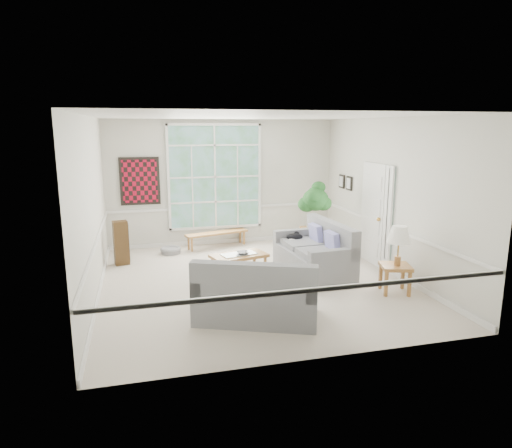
{
  "coord_description": "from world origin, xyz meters",
  "views": [
    {
      "loc": [
        -1.98,
        -7.84,
        2.82
      ],
      "look_at": [
        0.1,
        0.2,
        1.05
      ],
      "focal_mm": 32.0,
      "sensor_mm": 36.0,
      "label": 1
    }
  ],
  "objects_px": {
    "loveseat_right": "(313,248)",
    "loveseat_front": "(257,288)",
    "coffee_table": "(239,264)",
    "side_table": "(395,279)",
    "end_table": "(315,240)"
  },
  "relations": [
    {
      "from": "loveseat_front",
      "to": "end_table",
      "type": "bearing_deg",
      "value": 77.69
    },
    {
      "from": "coffee_table",
      "to": "loveseat_right",
      "type": "bearing_deg",
      "value": -27.98
    },
    {
      "from": "loveseat_right",
      "to": "loveseat_front",
      "type": "bearing_deg",
      "value": -135.49
    },
    {
      "from": "loveseat_front",
      "to": "end_table",
      "type": "relative_size",
      "value": 3.1
    },
    {
      "from": "end_table",
      "to": "side_table",
      "type": "xyz_separation_m",
      "value": [
        0.38,
        -2.75,
        -0.04
      ]
    },
    {
      "from": "loveseat_front",
      "to": "coffee_table",
      "type": "bearing_deg",
      "value": 106.91
    },
    {
      "from": "loveseat_right",
      "to": "loveseat_front",
      "type": "relative_size",
      "value": 1.05
    },
    {
      "from": "end_table",
      "to": "side_table",
      "type": "bearing_deg",
      "value": -82.09
    },
    {
      "from": "loveseat_front",
      "to": "end_table",
      "type": "xyz_separation_m",
      "value": [
        2.21,
        3.21,
        -0.2
      ]
    },
    {
      "from": "coffee_table",
      "to": "side_table",
      "type": "distance_m",
      "value": 2.93
    },
    {
      "from": "loveseat_right",
      "to": "loveseat_front",
      "type": "height_order",
      "value": "loveseat_right"
    },
    {
      "from": "coffee_table",
      "to": "end_table",
      "type": "relative_size",
      "value": 1.84
    },
    {
      "from": "loveseat_right",
      "to": "end_table",
      "type": "xyz_separation_m",
      "value": [
        0.6,
        1.4,
        -0.22
      ]
    },
    {
      "from": "side_table",
      "to": "loveseat_right",
      "type": "bearing_deg",
      "value": 126.16
    },
    {
      "from": "coffee_table",
      "to": "end_table",
      "type": "bearing_deg",
      "value": 13.5
    }
  ]
}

